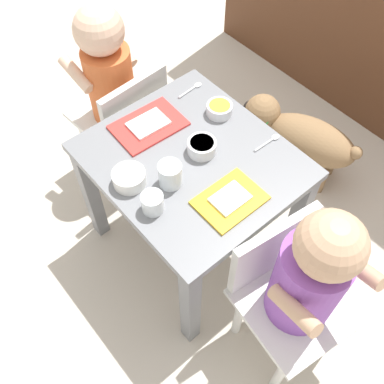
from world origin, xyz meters
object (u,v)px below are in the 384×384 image
water_cup_right (153,203)px  spoon_by_right_tray (192,89)px  dining_table (192,177)px  dog (300,135)px  veggie_bowl_far (129,178)px  veggie_bowl_near (202,147)px  spoon_by_left_tray (269,141)px  food_tray_left (148,125)px  water_cup_left (170,176)px  food_tray_right (230,200)px  seated_child_right (306,277)px  cereal_bowl_right_side (219,109)px  seated_child_left (111,79)px

water_cup_right → spoon_by_right_tray: water_cup_right is taller
dining_table → dog: 0.58m
veggie_bowl_far → water_cup_right: bearing=-1.8°
dining_table → veggie_bowl_far: (-0.04, -0.19, 0.11)m
veggie_bowl_near → veggie_bowl_far: size_ratio=0.91×
dog → spoon_by_left_tray: size_ratio=4.77×
food_tray_left → water_cup_left: (0.21, -0.08, 0.03)m
food_tray_right → veggie_bowl_far: size_ratio=1.94×
spoon_by_left_tray → spoon_by_right_tray: size_ratio=0.99×
water_cup_right → veggie_bowl_far: (-0.11, 0.00, -0.00)m
dining_table → water_cup_right: 0.23m
dog → water_cup_right: (0.07, -0.73, 0.31)m
seated_child_right → veggie_bowl_near: 0.46m
veggie_bowl_far → spoon_by_right_tray: (-0.17, 0.37, -0.02)m
water_cup_left → veggie_bowl_far: size_ratio=0.78×
water_cup_right → dog: bearing=95.3°
seated_child_right → food_tray_right: 0.27m
cereal_bowl_right_side → spoon_by_left_tray: bearing=10.4°
dog → spoon_by_left_tray: bearing=-72.9°
seated_child_right → water_cup_left: size_ratio=10.08×
food_tray_left → food_tray_right: bearing=0.0°
food_tray_right → spoon_by_right_tray: size_ratio=1.77×
dog → water_cup_right: 0.80m
water_cup_right → spoon_by_right_tray: size_ratio=0.59×
dining_table → veggie_bowl_near: veggie_bowl_near is taller
dining_table → seated_child_left: (-0.45, 0.03, 0.07)m
food_tray_left → cereal_bowl_right_side: size_ratio=2.70×
cereal_bowl_right_side → water_cup_left: bearing=-68.5°
spoon_by_left_tray → cereal_bowl_right_side: bearing=-169.6°
food_tray_left → veggie_bowl_near: 0.19m
seated_child_right → veggie_bowl_near: (-0.45, 0.06, 0.05)m
food_tray_right → spoon_by_right_tray: food_tray_right is taller
water_cup_right → cereal_bowl_right_side: bearing=111.8°
water_cup_right → food_tray_right: bearing=56.4°
food_tray_right → veggie_bowl_near: 0.19m
spoon_by_left_tray → dining_table: bearing=-115.3°
seated_child_right → water_cup_left: bearing=-169.1°
dining_table → spoon_by_right_tray: (-0.22, 0.19, 0.09)m
veggie_bowl_near → spoon_by_left_tray: veggie_bowl_near is taller
food_tray_right → dog: bearing=107.7°
seated_child_right → water_cup_left: seated_child_right is taller
water_cup_left → spoon_by_right_tray: size_ratio=0.72×
veggie_bowl_far → spoon_by_left_tray: (0.14, 0.40, -0.02)m
water_cup_left → spoon_by_left_tray: size_ratio=0.72×
food_tray_left → seated_child_left: bearing=170.3°
dining_table → water_cup_left: size_ratio=8.04×
spoon_by_left_tray → spoon_by_right_tray: same height
seated_child_left → food_tray_left: bearing=-9.7°
veggie_bowl_near → spoon_by_right_tray: veggie_bowl_near is taller
seated_child_left → spoon_by_right_tray: (0.23, 0.16, 0.03)m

